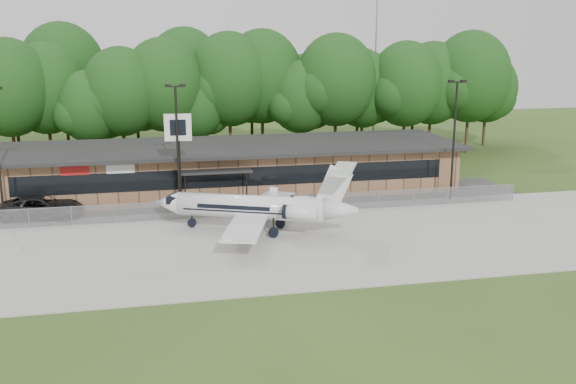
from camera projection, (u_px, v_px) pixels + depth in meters
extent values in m
plane|color=#2D491A|center=(284.00, 288.00, 35.94)|extent=(160.00, 160.00, 0.00)
cube|color=#9E9B93|center=(261.00, 243.00, 43.54)|extent=(64.00, 18.00, 0.08)
cube|color=#383835|center=(238.00, 202.00, 54.47)|extent=(50.00, 9.00, 0.06)
cube|color=#906648|center=(231.00, 169.00, 58.29)|extent=(40.00, 10.00, 4.00)
cube|color=black|center=(239.00, 177.00, 53.44)|extent=(36.00, 0.08, 1.60)
cube|color=black|center=(231.00, 146.00, 57.30)|extent=(41.00, 11.50, 0.30)
cube|color=black|center=(215.00, 171.00, 52.33)|extent=(6.00, 1.60, 0.20)
cube|color=#AE1516|center=(75.00, 171.00, 50.54)|extent=(2.20, 0.06, 0.70)
cube|color=silver|center=(120.00, 169.00, 51.25)|extent=(2.20, 0.06, 0.70)
cube|color=gray|center=(246.00, 207.00, 50.03)|extent=(46.00, 0.03, 1.50)
cube|color=gray|center=(246.00, 198.00, 49.85)|extent=(46.00, 0.04, 0.04)
cylinder|color=gray|center=(376.00, 46.00, 83.05)|extent=(0.20, 0.20, 25.00)
cylinder|color=black|center=(178.00, 152.00, 49.44)|extent=(0.18, 0.18, 10.00)
cube|color=black|center=(175.00, 86.00, 48.25)|extent=(1.20, 0.12, 0.12)
cube|color=black|center=(168.00, 86.00, 48.12)|extent=(0.45, 0.30, 0.22)
cube|color=black|center=(183.00, 85.00, 48.35)|extent=(0.45, 0.30, 0.22)
cylinder|color=black|center=(454.00, 143.00, 54.07)|extent=(0.18, 0.18, 10.00)
cube|color=black|center=(457.00, 82.00, 52.88)|extent=(1.20, 0.12, 0.12)
cube|color=black|center=(451.00, 81.00, 52.75)|extent=(0.45, 0.30, 0.22)
cube|color=black|center=(464.00, 81.00, 52.97)|extent=(0.45, 0.30, 0.22)
cylinder|color=silver|center=(251.00, 208.00, 45.69)|extent=(10.43, 5.75, 1.70)
cone|color=silver|center=(167.00, 204.00, 46.91)|extent=(2.62, 2.40, 1.70)
cone|color=silver|center=(341.00, 211.00, 44.43)|extent=(2.82, 2.48, 1.70)
cube|color=silver|center=(245.00, 229.00, 42.37)|extent=(4.66, 6.77, 0.13)
cube|color=silver|center=(269.00, 203.00, 49.04)|extent=(4.66, 6.77, 0.13)
cylinder|color=silver|center=(300.00, 214.00, 43.67)|extent=(2.52, 1.80, 0.96)
cylinder|color=silver|center=(307.00, 204.00, 46.19)|extent=(2.52, 1.80, 0.96)
cube|color=silver|center=(334.00, 189.00, 44.16)|extent=(2.46, 1.17, 3.20)
cube|color=silver|center=(344.00, 170.00, 43.73)|extent=(3.19, 5.03, 0.11)
cube|color=black|center=(176.00, 200.00, 46.69)|extent=(1.48, 1.59, 0.53)
cube|color=black|center=(277.00, 229.00, 45.67)|extent=(1.79, 2.68, 0.74)
cylinder|color=black|center=(192.00, 224.00, 46.88)|extent=(0.84, 0.84, 0.23)
imported|color=#292A2C|center=(41.00, 207.00, 49.41)|extent=(6.62, 3.49, 1.77)
cylinder|color=black|center=(179.00, 167.00, 50.03)|extent=(0.24, 0.24, 7.56)
cube|color=silver|center=(178.00, 127.00, 49.30)|extent=(2.09, 0.33, 2.08)
cube|color=black|center=(178.00, 128.00, 49.18)|extent=(1.23, 0.09, 1.23)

